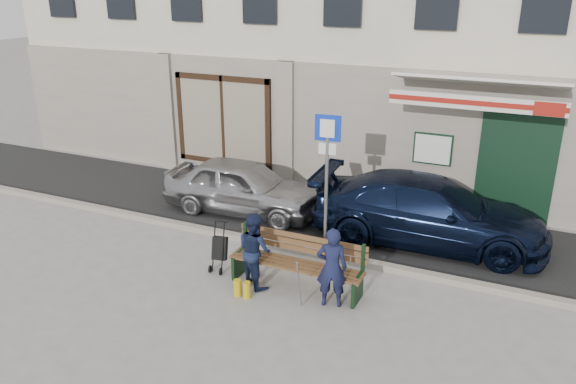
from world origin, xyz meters
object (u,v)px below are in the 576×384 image
Objects in this scene: bench at (294,263)px; stroller at (220,249)px; parking_sign at (327,161)px; man at (332,267)px; car_silver at (243,186)px; car_navy at (429,211)px; woman at (255,250)px.

stroller is (-1.50, 0.01, -0.05)m from bench.
man is (0.86, -1.98, -1.13)m from parking_sign.
bench is at bearing -93.45° from parking_sign.
stroller is (-1.44, -1.69, -1.41)m from parking_sign.
car_silver is 1.53× the size of bench.
car_silver is 2.83m from parking_sign.
man is at bearing -72.13° from parking_sign.
parking_sign reaches higher than stroller.
car_silver is 4.20m from car_navy.
man is (0.80, -0.28, 0.24)m from bench.
woman is 1.46× the size of stroller.
woman is at bearing -20.04° from man.
woman is at bearing -26.55° from stroller.
woman is (-0.59, -1.91, -1.15)m from parking_sign.
man reaches higher than stroller.
bench reaches higher than stroller.
parking_sign is at bearing 92.11° from bench.
parking_sign reaches higher than car_silver.
bench is at bearing -133.90° from woman.
woman is (-0.65, -0.21, 0.22)m from bench.
car_silver reaches higher than stroller.
car_navy reaches higher than stroller.
car_silver reaches higher than bench.
man is 1.50× the size of stroller.
car_navy is at bearing 28.42° from stroller.
man is at bearing 159.73° from car_navy.
car_navy is 3.21m from man.
car_navy is at bearing -90.27° from car_silver.
car_navy reaches higher than car_silver.
car_silver is at bearing 132.87° from bench.
car_navy is at bearing 25.25° from parking_sign.
car_silver is at bearing -59.16° from man.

